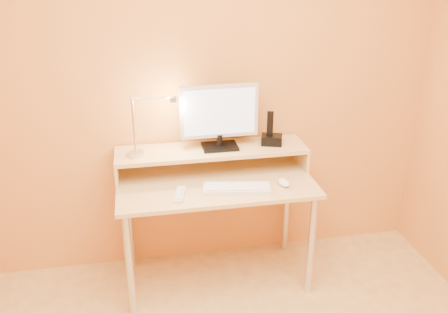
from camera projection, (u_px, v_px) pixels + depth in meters
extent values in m
cube|color=orange|center=(207.00, 84.00, 2.97)|extent=(3.00, 0.04, 2.50)
cylinder|color=silver|center=(130.00, 266.00, 2.71)|extent=(0.04, 0.04, 0.69)
cylinder|color=silver|center=(311.00, 246.00, 2.90)|extent=(0.04, 0.04, 0.69)
cylinder|color=silver|center=(129.00, 222.00, 3.16)|extent=(0.04, 0.04, 0.69)
cylinder|color=silver|center=(286.00, 207.00, 3.35)|extent=(0.04, 0.04, 0.69)
cube|color=#E4B36E|center=(216.00, 183.00, 2.89)|extent=(1.20, 0.60, 0.02)
cube|color=#E4B36E|center=(117.00, 169.00, 2.89)|extent=(0.02, 0.30, 0.14)
cube|color=#E4B36E|center=(300.00, 155.00, 3.10)|extent=(0.02, 0.30, 0.14)
cube|color=#E4B36E|center=(212.00, 150.00, 2.96)|extent=(1.20, 0.30, 0.02)
cube|color=black|center=(220.00, 146.00, 2.96)|extent=(0.22, 0.16, 0.02)
cylinder|color=black|center=(220.00, 140.00, 2.95)|extent=(0.04, 0.04, 0.07)
cube|color=silver|center=(219.00, 111.00, 2.88)|extent=(0.48, 0.04, 0.33)
cube|color=black|center=(219.00, 110.00, 2.90)|extent=(0.43, 0.02, 0.28)
cube|color=silver|center=(220.00, 112.00, 2.87)|extent=(0.44, 0.01, 0.29)
cylinder|color=silver|center=(136.00, 154.00, 2.85)|extent=(0.10, 0.10, 0.02)
cylinder|color=silver|center=(134.00, 126.00, 2.78)|extent=(0.01, 0.01, 0.33)
cylinder|color=silver|center=(153.00, 98.00, 2.73)|extent=(0.24, 0.01, 0.01)
cylinder|color=silver|center=(173.00, 99.00, 2.76)|extent=(0.04, 0.04, 0.03)
cylinder|color=#FFEAC6|center=(174.00, 102.00, 2.76)|extent=(0.03, 0.03, 0.00)
cube|color=black|center=(272.00, 140.00, 3.01)|extent=(0.15, 0.14, 0.06)
cube|color=black|center=(270.00, 124.00, 2.97)|extent=(0.05, 0.04, 0.16)
cube|color=blue|center=(281.00, 142.00, 2.97)|extent=(0.01, 0.00, 0.04)
cube|color=silver|center=(237.00, 189.00, 2.77)|extent=(0.41, 0.19, 0.02)
ellipsoid|color=white|center=(284.00, 182.00, 2.83)|extent=(0.08, 0.12, 0.04)
cube|color=silver|center=(180.00, 195.00, 2.71)|extent=(0.09, 0.19, 0.02)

